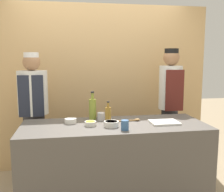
% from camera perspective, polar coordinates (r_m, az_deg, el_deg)
% --- Properties ---
extents(cabinet_wall, '(3.24, 0.18, 2.40)m').
position_cam_1_polar(cabinet_wall, '(3.96, -2.67, 2.03)').
color(cabinet_wall, tan).
rests_on(cabinet_wall, ground_plane).
extents(counter, '(1.95, 0.76, 0.94)m').
position_cam_1_polar(counter, '(2.93, 0.51, -15.07)').
color(counter, '#514C47').
rests_on(counter, ground_plane).
extents(sauce_bowl_yellow, '(0.12, 0.12, 0.05)m').
position_cam_1_polar(sauce_bowl_yellow, '(2.72, -4.73, -5.94)').
color(sauce_bowl_yellow, white).
rests_on(sauce_bowl_yellow, counter).
extents(sauce_bowl_red, '(0.15, 0.15, 0.06)m').
position_cam_1_polar(sauce_bowl_red, '(2.68, -0.14, -6.03)').
color(sauce_bowl_red, white).
rests_on(sauce_bowl_red, counter).
extents(sauce_bowl_white, '(0.13, 0.13, 0.05)m').
position_cam_1_polar(sauce_bowl_white, '(2.85, -9.01, -5.30)').
color(sauce_bowl_white, white).
rests_on(sauce_bowl_white, counter).
extents(cutting_board, '(0.30, 0.23, 0.02)m').
position_cam_1_polar(cutting_board, '(2.88, 11.32, -5.64)').
color(cutting_board, white).
rests_on(cutting_board, counter).
extents(bottle_oil, '(0.08, 0.08, 0.32)m').
position_cam_1_polar(bottle_oil, '(2.98, -4.24, -2.72)').
color(bottle_oil, olive).
rests_on(bottle_oil, counter).
extents(bottle_vinegar, '(0.06, 0.06, 0.24)m').
position_cam_1_polar(bottle_vinegar, '(2.80, -0.84, -4.09)').
color(bottle_vinegar, olive).
rests_on(bottle_vinegar, counter).
extents(cup_blue, '(0.08, 0.08, 0.10)m').
position_cam_1_polar(cup_blue, '(2.55, 2.82, -6.35)').
color(cup_blue, '#386093').
rests_on(cup_blue, counter).
extents(cup_steel, '(0.08, 0.08, 0.09)m').
position_cam_1_polar(cup_steel, '(2.95, -2.39, -4.45)').
color(cup_steel, '#B7B7BC').
rests_on(cup_steel, counter).
extents(wooden_spoon, '(0.26, 0.05, 0.03)m').
position_cam_1_polar(wooden_spoon, '(2.92, 4.32, -5.25)').
color(wooden_spoon, '#B2844C').
rests_on(wooden_spoon, counter).
extents(chef_left, '(0.37, 0.37, 1.70)m').
position_cam_1_polar(chef_left, '(3.49, -16.68, -3.83)').
color(chef_left, '#28282D').
rests_on(chef_left, ground_plane).
extents(chef_right, '(0.31, 0.31, 1.76)m').
position_cam_1_polar(chef_right, '(3.72, 12.49, -2.04)').
color(chef_right, '#28282D').
rests_on(chef_right, ground_plane).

